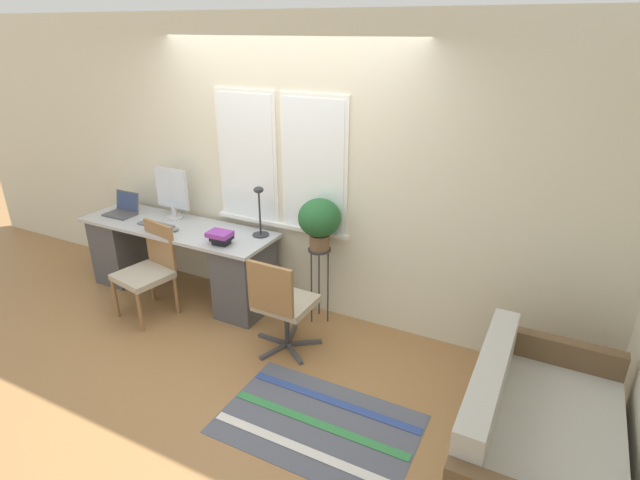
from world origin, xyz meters
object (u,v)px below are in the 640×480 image
keyboard (156,225)px  potted_plant (319,220)px  mouse (176,230)px  plant_stand (319,262)px  book_stack (221,237)px  monitor (172,192)px  laptop (123,210)px  desk_lamp (259,208)px  desk_chair_wooden (148,269)px  couch_loveseat (534,446)px  office_chair_swivel (282,303)px

keyboard → potted_plant: size_ratio=0.84×
mouse → plant_stand: bearing=12.3°
keyboard → book_stack: bearing=-4.6°
monitor → book_stack: bearing=-21.2°
keyboard → book_stack: (0.85, -0.07, 0.06)m
plant_stand → monitor: bearing=-179.0°
plant_stand → potted_plant: bearing=63.4°
keyboard → laptop: bearing=170.1°
mouse → desk_lamp: 0.87m
plant_stand → mouse: bearing=-167.7°
desk_chair_wooden → potted_plant: size_ratio=1.90×
laptop → keyboard: 0.56m
laptop → book_stack: 1.41m
laptop → potted_plant: potted_plant is taller
laptop → monitor: monitor is taller
desk_lamp → couch_loveseat: (2.59, -1.04, -0.75)m
laptop → desk_lamp: size_ratio=0.65×
desk_lamp → potted_plant: bearing=1.5°
mouse → keyboard: bearing=175.8°
couch_loveseat → plant_stand: 2.26m
desk_lamp → plant_stand: size_ratio=0.65×
book_stack → couch_loveseat: (2.79, -0.70, -0.55)m
laptop → office_chair_swivel: size_ratio=0.35×
book_stack → potted_plant: (0.82, 0.35, 0.19)m
keyboard → mouse: size_ratio=5.28×
keyboard → desk_chair_wooden: desk_chair_wooden is taller
book_stack → desk_chair_wooden: size_ratio=0.25×
desk_chair_wooden → plant_stand: size_ratio=1.20×
mouse → laptop: bearing=172.0°
desk_lamp → couch_loveseat: 2.89m
desk_chair_wooden → office_chair_swivel: 1.45m
plant_stand → couch_loveseat: bearing=-28.2°
keyboard → plant_stand: (1.67, 0.29, -0.16)m
laptop → mouse: laptop is taller
desk_chair_wooden → keyboard: bearing=128.8°
laptop → potted_plant: size_ratio=0.67×
monitor → potted_plant: 1.66m
mouse → office_chair_swivel: size_ratio=0.08×
couch_loveseat → potted_plant: 2.36m
office_chair_swivel → potted_plant: size_ratio=1.89×
laptop → keyboard: laptop is taller
potted_plant → office_chair_swivel: bearing=-95.0°
monitor → plant_stand: size_ratio=0.71×
keyboard → office_chair_swivel: (1.62, -0.30, -0.30)m
laptop → office_chair_swivel: laptop is taller
book_stack → keyboard: bearing=175.4°
mouse → couch_loveseat: mouse is taller
potted_plant → desk_lamp: bearing=-178.5°
keyboard → potted_plant: (1.67, 0.29, 0.25)m
desk_chair_wooden → plant_stand: (1.50, 0.62, 0.13)m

